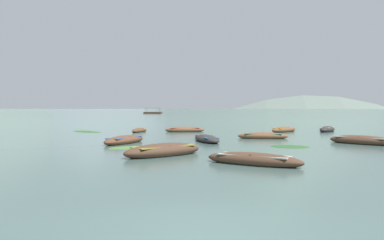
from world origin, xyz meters
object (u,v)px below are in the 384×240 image
rowboat_3 (164,151)px  rowboat_5 (207,139)px  rowboat_7 (139,130)px  rowboat_2 (185,130)px  rowboat_10 (124,140)px  rowboat_1 (362,141)px  rowboat_9 (284,130)px  rowboat_6 (263,136)px  ferry_0 (153,113)px  rowboat_4 (327,129)px  rowboat_0 (254,160)px

rowboat_3 → rowboat_5: 8.04m
rowboat_3 → rowboat_7: (-4.65, 18.07, -0.09)m
rowboat_2 → rowboat_10: size_ratio=0.87×
rowboat_2 → rowboat_10: 12.31m
rowboat_1 → rowboat_2: bearing=136.4°
rowboat_7 → rowboat_9: bearing=2.7°
rowboat_1 → rowboat_6: bearing=145.4°
rowboat_1 → rowboat_7: (-16.59, 11.51, -0.07)m
rowboat_5 → ferry_0: size_ratio=0.62×
rowboat_1 → rowboat_2: 16.83m
rowboat_4 → rowboat_9: (-4.36, -0.86, -0.01)m
rowboat_3 → rowboat_5: size_ratio=0.91×
rowboat_0 → rowboat_6: (2.13, 13.27, -0.00)m
rowboat_9 → ferry_0: 117.57m
rowboat_1 → rowboat_4: rowboat_1 is taller
rowboat_2 → rowboat_6: 9.97m
rowboat_0 → rowboat_1: 12.19m
rowboat_5 → rowboat_9: rowboat_9 is taller
rowboat_0 → rowboat_5: size_ratio=0.91×
rowboat_5 → rowboat_6: size_ratio=1.21×
ferry_0 → rowboat_10: bearing=-81.9°
rowboat_6 → ferry_0: size_ratio=0.51×
rowboat_3 → rowboat_9: rowboat_3 is taller
rowboat_7 → rowboat_5: bearing=-57.2°
rowboat_9 → rowboat_6: bearing=-110.8°
rowboat_3 → rowboat_5: rowboat_3 is taller
rowboat_1 → rowboat_5: bearing=172.9°
rowboat_1 → rowboat_3: rowboat_3 is taller
rowboat_3 → rowboat_6: 12.21m
rowboat_3 → rowboat_10: rowboat_3 is taller
rowboat_10 → rowboat_7: bearing=96.2°
rowboat_10 → rowboat_5: bearing=16.2°
rowboat_1 → rowboat_3: (-11.94, -6.56, 0.02)m
rowboat_4 → rowboat_5: bearing=-134.7°
rowboat_3 → rowboat_4: (13.63, 19.58, -0.03)m
rowboat_0 → rowboat_6: bearing=80.9°
rowboat_10 → rowboat_1: bearing=1.2°
rowboat_5 → rowboat_10: 5.56m
rowboat_5 → rowboat_9: size_ratio=1.27×
rowboat_10 → rowboat_4: bearing=38.1°
rowboat_4 → rowboat_5: (-11.66, -11.78, -0.03)m
rowboat_1 → rowboat_9: bearing=102.4°
rowboat_2 → rowboat_3: (0.26, -18.16, 0.04)m
rowboat_6 → rowboat_1: bearing=-34.6°
rowboat_2 → rowboat_6: size_ratio=1.03×
rowboat_2 → rowboat_10: bearing=-104.6°
rowboat_2 → rowboat_4: 13.96m
rowboat_0 → rowboat_6: rowboat_0 is taller
rowboat_2 → rowboat_6: rowboat_2 is taller
rowboat_5 → rowboat_10: (-5.34, -1.55, 0.02)m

